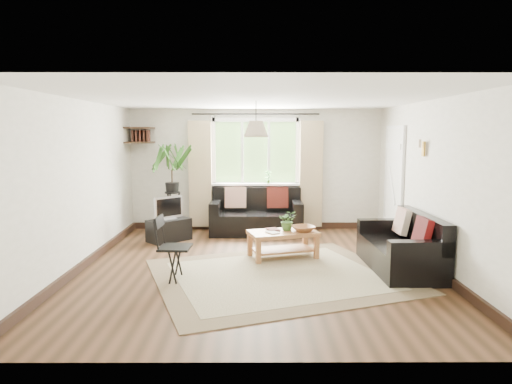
{
  "coord_description": "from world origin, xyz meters",
  "views": [
    {
      "loc": [
        -0.02,
        -6.4,
        1.93
      ],
      "look_at": [
        0.0,
        0.4,
        1.05
      ],
      "focal_mm": 32.0,
      "sensor_mm": 36.0,
      "label": 1
    }
  ],
  "objects_px": {
    "coffee_table": "(283,245)",
    "folding_chair": "(175,249)",
    "palm_stand": "(172,188)",
    "sofa_right": "(400,243)",
    "tv_stand": "(169,230)",
    "sofa_back": "(256,212)"
  },
  "relations": [
    {
      "from": "folding_chair",
      "to": "palm_stand",
      "type": "bearing_deg",
      "value": 13.09
    },
    {
      "from": "sofa_right",
      "to": "tv_stand",
      "type": "distance_m",
      "value": 4.01
    },
    {
      "from": "coffee_table",
      "to": "palm_stand",
      "type": "height_order",
      "value": "palm_stand"
    },
    {
      "from": "tv_stand",
      "to": "palm_stand",
      "type": "bearing_deg",
      "value": 49.94
    },
    {
      "from": "sofa_back",
      "to": "sofa_right",
      "type": "distance_m",
      "value": 3.11
    },
    {
      "from": "sofa_right",
      "to": "coffee_table",
      "type": "distance_m",
      "value": 1.74
    },
    {
      "from": "coffee_table",
      "to": "tv_stand",
      "type": "xyz_separation_m",
      "value": [
        -1.98,
        1.15,
        -0.01
      ]
    },
    {
      "from": "palm_stand",
      "to": "folding_chair",
      "type": "xyz_separation_m",
      "value": [
        0.55,
        -2.92,
        -0.44
      ]
    },
    {
      "from": "coffee_table",
      "to": "palm_stand",
      "type": "bearing_deg",
      "value": 137.82
    },
    {
      "from": "palm_stand",
      "to": "folding_chair",
      "type": "relative_size",
      "value": 2.02
    },
    {
      "from": "sofa_back",
      "to": "palm_stand",
      "type": "xyz_separation_m",
      "value": [
        -1.63,
        0.1,
        0.46
      ]
    },
    {
      "from": "coffee_table",
      "to": "folding_chair",
      "type": "bearing_deg",
      "value": -143.84
    },
    {
      "from": "sofa_back",
      "to": "sofa_right",
      "type": "xyz_separation_m",
      "value": [
        2.02,
        -2.36,
        -0.03
      ]
    },
    {
      "from": "coffee_table",
      "to": "palm_stand",
      "type": "distance_m",
      "value": 2.82
    },
    {
      "from": "tv_stand",
      "to": "folding_chair",
      "type": "distance_m",
      "value": 2.3
    },
    {
      "from": "coffee_table",
      "to": "folding_chair",
      "type": "relative_size",
      "value": 1.21
    },
    {
      "from": "tv_stand",
      "to": "palm_stand",
      "type": "distance_m",
      "value": 0.96
    },
    {
      "from": "sofa_right",
      "to": "palm_stand",
      "type": "distance_m",
      "value": 4.43
    },
    {
      "from": "sofa_back",
      "to": "palm_stand",
      "type": "bearing_deg",
      "value": 177.36
    },
    {
      "from": "sofa_back",
      "to": "palm_stand",
      "type": "distance_m",
      "value": 1.69
    },
    {
      "from": "palm_stand",
      "to": "folding_chair",
      "type": "bearing_deg",
      "value": -79.32
    },
    {
      "from": "folding_chair",
      "to": "sofa_back",
      "type": "bearing_deg",
      "value": -18.49
    }
  ]
}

